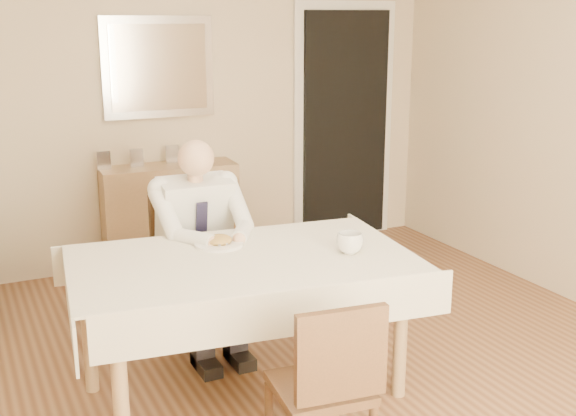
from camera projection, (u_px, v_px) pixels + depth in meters
name	position (u px, v px, depth m)	size (l,w,h in m)	color
room	(320.00, 154.00, 3.39)	(5.00, 5.02, 2.60)	brown
doorway	(345.00, 126.00, 6.26)	(0.96, 0.07, 2.10)	silver
mirror	(158.00, 67.00, 5.45)	(0.86, 0.04, 0.76)	silver
dining_table	(242.00, 273.00, 3.64)	(1.83, 1.21, 0.75)	#937148
chair_far	(189.00, 254.00, 4.45)	(0.44, 0.44, 0.90)	#412614
chair_near	(329.00, 382.00, 2.99)	(0.43, 0.43, 0.82)	#412614
seated_man	(204.00, 238.00, 4.15)	(0.48, 0.72, 1.24)	white
plate	(219.00, 244.00, 3.81)	(0.26, 0.26, 0.02)	white
food	(219.00, 240.00, 3.80)	(0.14, 0.14, 0.06)	brown
knife	(230.00, 243.00, 3.77)	(0.01, 0.01, 0.13)	silver
fork	(216.00, 245.00, 3.74)	(0.01, 0.01, 0.13)	silver
coffee_mug	(350.00, 243.00, 3.68)	(0.14, 0.14, 0.11)	white
sideboard	(170.00, 217.00, 5.61)	(1.03, 0.35, 0.82)	#937148
photo_frame_left	(104.00, 160.00, 5.33)	(0.10, 0.02, 0.14)	silver
photo_frame_center	(137.00, 158.00, 5.42)	(0.10, 0.02, 0.14)	silver
photo_frame_right	(172.00, 154.00, 5.58)	(0.10, 0.02, 0.14)	silver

